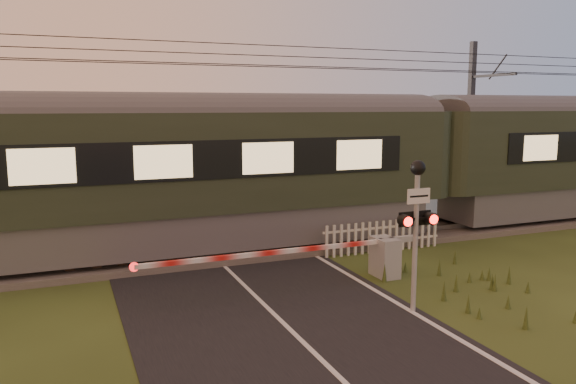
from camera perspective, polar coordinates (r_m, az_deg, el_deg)
name	(u,v)px	position (r m, az deg, el deg)	size (l,w,h in m)	color
ground	(293,333)	(11.14, 0.50, -14.17)	(160.00, 160.00, 0.00)	#2F3C17
road	(298,337)	(10.94, 1.07, -14.55)	(6.00, 140.00, 0.03)	black
track_bed	(209,250)	(17.00, -7.99, -5.88)	(140.00, 3.40, 0.39)	#47423D
overhead_wires	(205,56)	(16.51, -8.42, 13.49)	(120.00, 0.62, 0.62)	black
train	(425,161)	(19.80, 13.77, 3.10)	(46.92, 3.24, 4.38)	slate
boom_gate	(371,256)	(14.42, 8.44, -6.46)	(7.24, 0.78, 1.04)	gray
crossing_signal	(417,209)	(11.92, 12.93, -1.67)	(0.82, 0.35, 3.24)	gray
picket_fence	(383,236)	(17.03, 9.63, -4.45)	(3.97, 0.08, 0.95)	silver
catenary_mast	(471,125)	(23.78, 18.09, 6.46)	(0.21, 2.46, 6.84)	#2D2D30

